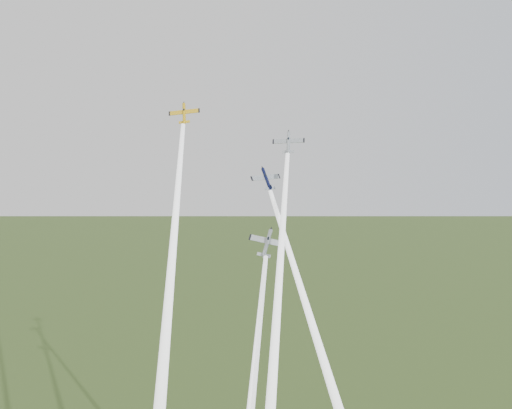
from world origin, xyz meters
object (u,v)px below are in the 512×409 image
plane_navy (266,179)px  plane_silver_right (288,142)px  plane_silver_low (267,243)px  plane_yellow (184,113)px

plane_navy → plane_silver_right: bearing=-3.8°
plane_silver_low → plane_silver_right: bearing=70.9°
plane_silver_right → plane_silver_low: bearing=-110.7°
plane_yellow → plane_navy: size_ratio=0.98×
plane_navy → plane_yellow: bearing=150.6°
plane_navy → plane_silver_right: size_ratio=0.98×
plane_silver_low → plane_yellow: bearing=165.5°
plane_yellow → plane_silver_low: (16.62, -11.10, -27.71)m
plane_yellow → plane_silver_right: 23.98m
plane_navy → plane_silver_low: (-1.10, -6.84, -13.28)m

